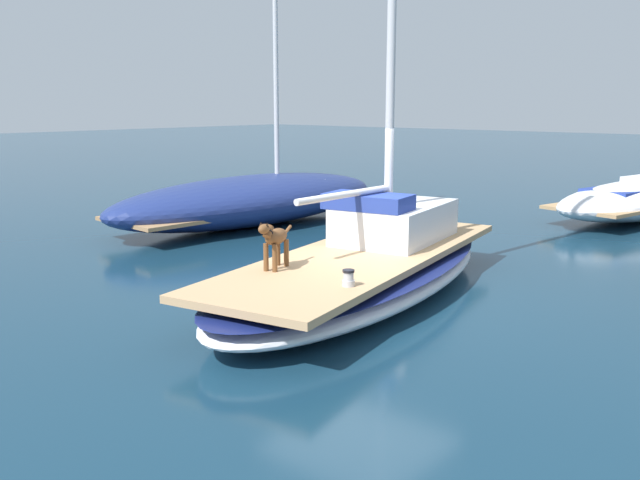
% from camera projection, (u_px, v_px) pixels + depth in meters
% --- Properties ---
extents(ground_plane, '(120.00, 120.00, 0.00)m').
position_uv_depth(ground_plane, '(362.00, 295.00, 10.54)').
color(ground_plane, '#143347').
extents(sailboat_main, '(3.76, 7.57, 0.66)m').
position_uv_depth(sailboat_main, '(362.00, 273.00, 10.48)').
color(sailboat_main, white).
rests_on(sailboat_main, ground).
extents(mast_main, '(0.14, 2.27, 8.29)m').
position_uv_depth(mast_main, '(387.00, 0.00, 10.34)').
color(mast_main, silver).
rests_on(mast_main, sailboat_main).
extents(cabin_house, '(1.77, 2.44, 0.84)m').
position_uv_depth(cabin_house, '(393.00, 220.00, 11.30)').
color(cabin_house, silver).
rests_on(cabin_house, sailboat_main).
extents(dog_brown, '(0.39, 0.92, 0.70)m').
position_uv_depth(dog_brown, '(275.00, 239.00, 9.30)').
color(dog_brown, brown).
rests_on(dog_brown, sailboat_main).
extents(deck_winch, '(0.16, 0.16, 0.21)m').
position_uv_depth(deck_winch, '(348.00, 279.00, 8.50)').
color(deck_winch, '#B7B7BC').
rests_on(deck_winch, sailboat_main).
extents(moored_boat_port_side, '(3.12, 8.09, 7.89)m').
position_uv_depth(moored_boat_port_side, '(253.00, 199.00, 16.53)').
color(moored_boat_port_side, navy).
rests_on(moored_boat_port_side, ground).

